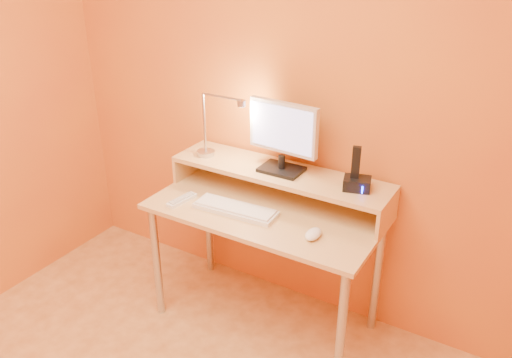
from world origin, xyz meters
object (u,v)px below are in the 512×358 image
Objects in this scene: mouse at (313,234)px; monitor_panel at (283,127)px; phone_dock at (357,184)px; keyboard at (235,210)px; lamp_base at (206,153)px; remote_control at (182,200)px.

monitor_panel is at bearing 137.49° from mouse.
keyboard is (-0.54, -0.25, -0.18)m from phone_dock.
phone_dock reaches higher than lamp_base.
keyboard is 0.45m from mouse.
mouse is (0.78, -0.24, -0.15)m from lamp_base.
monitor_panel is 2.13× the size of remote_control.
monitor_panel is at bearing 60.36° from keyboard.
phone_dock is 0.62m from keyboard.
remote_control is (-0.30, -0.05, -0.00)m from keyboard.
monitor_panel reaches higher than remote_control.
remote_control is at bearing -83.25° from lamp_base.
monitor_panel reaches higher than keyboard.
monitor_panel is at bearing 4.94° from lamp_base.
remote_control is (-0.75, -0.03, -0.01)m from mouse.
monitor_panel is at bearing 44.21° from remote_control.
phone_dock reaches higher than mouse.
mouse is 0.64× the size of remote_control.
lamp_base is 0.43m from keyboard.
mouse is (-0.10, -0.27, -0.17)m from phone_dock.
keyboard is at bearing 176.03° from mouse.
monitor_panel is 2.98× the size of phone_dock.
lamp_base is 0.55× the size of remote_control.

